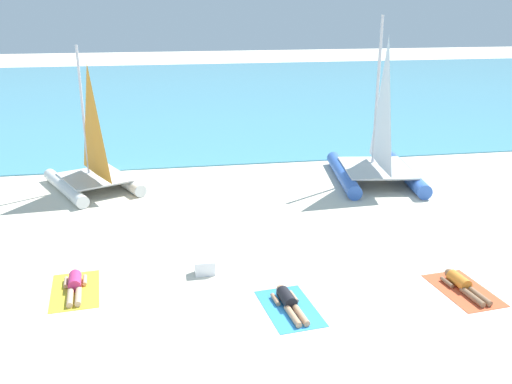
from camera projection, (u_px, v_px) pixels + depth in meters
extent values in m
plane|color=beige|center=(236.00, 187.00, 20.85)|extent=(120.00, 120.00, 0.00)
cube|color=#4C9EB7|center=(192.00, 93.00, 42.16)|extent=(120.00, 40.00, 0.05)
cylinder|color=white|center=(65.00, 187.00, 20.05)|extent=(2.03, 3.74, 0.45)
cylinder|color=white|center=(120.00, 178.00, 21.15)|extent=(2.03, 3.74, 0.45)
cube|color=silver|center=(94.00, 177.00, 20.38)|extent=(2.90, 3.13, 0.06)
cylinder|color=silver|center=(83.00, 112.00, 20.07)|extent=(0.09, 0.09, 4.66)
pyramid|color=orange|center=(92.00, 120.00, 19.40)|extent=(0.90, 1.89, 3.91)
cylinder|color=blue|center=(343.00, 174.00, 21.48)|extent=(1.20, 4.67, 0.53)
cylinder|color=blue|center=(406.00, 173.00, 21.56)|extent=(1.20, 4.67, 0.53)
cube|color=silver|center=(376.00, 168.00, 21.22)|extent=(2.84, 3.29, 0.07)
cylinder|color=silver|center=(377.00, 92.00, 20.96)|extent=(0.11, 0.11, 5.53)
pyramid|color=white|center=(384.00, 102.00, 19.98)|extent=(0.42, 2.42, 4.64)
cube|color=yellow|center=(75.00, 290.00, 13.36)|extent=(1.26, 1.99, 0.01)
cylinder|color=#D83372|center=(75.00, 281.00, 13.49)|extent=(0.35, 0.64, 0.30)
sphere|color=#D8AD84|center=(75.00, 273.00, 13.86)|extent=(0.22, 0.22, 0.22)
cylinder|color=#D8AD84|center=(70.00, 297.00, 12.90)|extent=(0.21, 0.79, 0.14)
cylinder|color=#D8AD84|center=(78.00, 296.00, 12.94)|extent=(0.21, 0.79, 0.14)
cylinder|color=#D8AD84|center=(66.00, 282.00, 13.61)|extent=(0.14, 0.46, 0.10)
cylinder|color=#D8AD84|center=(85.00, 280.00, 13.72)|extent=(0.14, 0.46, 0.10)
cube|color=#338CD8|center=(290.00, 308.00, 12.59)|extent=(1.31, 2.01, 0.01)
cylinder|color=black|center=(287.00, 298.00, 12.72)|extent=(0.37, 0.65, 0.30)
sphere|color=tan|center=(281.00, 289.00, 13.09)|extent=(0.22, 0.22, 0.22)
cylinder|color=tan|center=(293.00, 316.00, 12.13)|extent=(0.23, 0.79, 0.14)
cylinder|color=tan|center=(301.00, 315.00, 12.18)|extent=(0.23, 0.79, 0.14)
cylinder|color=tan|center=(275.00, 299.00, 12.83)|extent=(0.15, 0.46, 0.10)
cylinder|color=tan|center=(293.00, 297.00, 12.95)|extent=(0.15, 0.46, 0.10)
cube|color=#EA5933|center=(463.00, 290.00, 13.37)|extent=(1.29, 2.00, 0.01)
cylinder|color=orange|center=(459.00, 281.00, 13.50)|extent=(0.36, 0.65, 0.30)
sphere|color=#8C6647|center=(449.00, 273.00, 13.87)|extent=(0.22, 0.22, 0.22)
cylinder|color=#8C6647|center=(472.00, 297.00, 12.91)|extent=(0.22, 0.79, 0.14)
cylinder|color=#8C6647|center=(479.00, 296.00, 12.96)|extent=(0.22, 0.79, 0.14)
cylinder|color=#8C6647|center=(447.00, 282.00, 13.61)|extent=(0.15, 0.46, 0.10)
cylinder|color=#8C6647|center=(463.00, 280.00, 13.73)|extent=(0.15, 0.46, 0.10)
cube|color=white|center=(205.00, 267.00, 14.14)|extent=(0.50, 0.36, 0.36)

